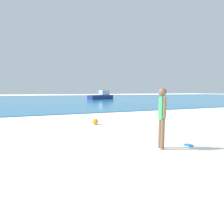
% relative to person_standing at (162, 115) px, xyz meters
% --- Properties ---
extents(water, '(160.00, 60.00, 0.06)m').
position_rel_person_standing_xyz_m(water, '(-1.13, 39.23, -0.96)').
color(water, '#1E6B9E').
rests_on(water, ground).
extents(person_standing, '(0.23, 0.40, 1.75)m').
position_rel_person_standing_xyz_m(person_standing, '(0.00, 0.00, 0.00)').
color(person_standing, brown).
rests_on(person_standing, ground).
extents(frisbee, '(0.28, 0.28, 0.03)m').
position_rel_person_standing_xyz_m(frisbee, '(0.98, -0.05, -0.98)').
color(frisbee, blue).
rests_on(frisbee, ground).
extents(boat_far, '(5.44, 3.39, 1.76)m').
position_rel_person_standing_xyz_m(boat_far, '(9.11, 31.16, -0.32)').
color(boat_far, navy).
rests_on(boat_far, water).
extents(beach_ball, '(0.30, 0.30, 0.30)m').
position_rel_person_standing_xyz_m(beach_ball, '(-0.54, 4.60, -0.85)').
color(beach_ball, orange).
rests_on(beach_ball, ground).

